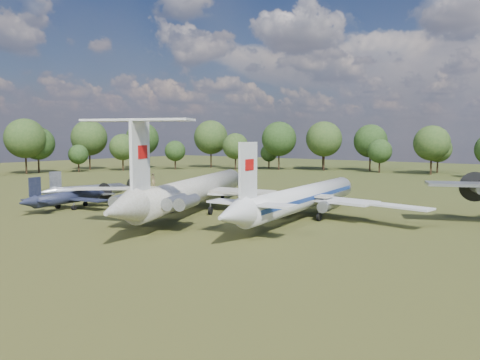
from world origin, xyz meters
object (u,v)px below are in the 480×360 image
Objects in this scene: tu104_jet at (304,202)px; person_on_il62 at (153,180)px; small_prop_northwest at (89,193)px; small_prop_west at (68,200)px; il62_airliner at (195,195)px.

person_on_il62 is at bearing -125.84° from tu104_jet.
small_prop_northwest is at bearing -48.66° from person_on_il62.
small_prop_northwest is (-5.95, 7.77, -0.01)m from small_prop_west.
small_prop_west is at bearing -172.83° from il62_airliner.
tu104_jet is at bearing -4.91° from il62_airliner.
il62_airliner is 2.86× the size of small_prop_northwest.
person_on_il62 is at bearing -9.68° from small_prop_northwest.
small_prop_west is 1.01× the size of small_prop_northwest.
small_prop_northwest is at bearing -177.34° from tu104_jet.
person_on_il62 is (21.51, -2.99, 4.31)m from small_prop_west.
person_on_il62 is at bearing -18.63° from small_prop_west.
tu104_jet is at bearing 21.23° from small_prop_northwest.
il62_airliner is 1.17× the size of tu104_jet.
small_prop_northwest is (-22.34, -1.58, -1.14)m from il62_airliner.
tu104_jet is 2.43× the size of small_prop_west.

